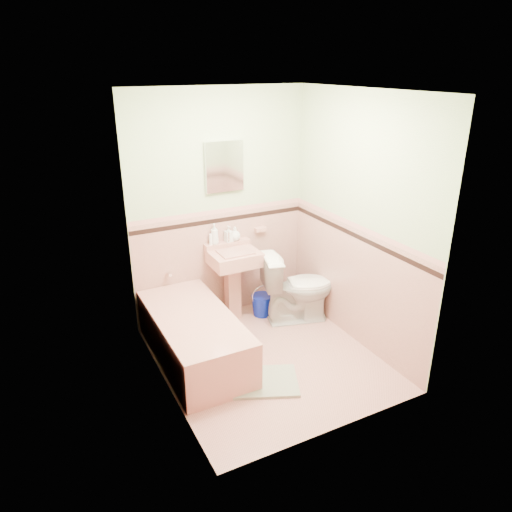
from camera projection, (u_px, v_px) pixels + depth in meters
name	position (u px, v px, depth m)	size (l,w,h in m)	color
floor	(268.00, 359.00, 4.70)	(2.20, 2.20, 0.00)	tan
ceiling	(270.00, 90.00, 3.76)	(2.20, 2.20, 0.00)	white
wall_back	(220.00, 208.00, 5.14)	(2.50, 2.50, 0.00)	#F1E4C4
wall_front	(345.00, 288.00, 3.32)	(2.50, 2.50, 0.00)	#F1E4C4
wall_left	(159.00, 259.00, 3.81)	(2.50, 2.50, 0.00)	#F1E4C4
wall_right	(359.00, 223.00, 4.65)	(2.50, 2.50, 0.00)	#F1E4C4
wainscot_back	(222.00, 264.00, 5.37)	(2.00, 2.00, 0.00)	tan
wainscot_front	(338.00, 365.00, 3.58)	(2.00, 2.00, 0.00)	tan
wainscot_left	(166.00, 329.00, 4.06)	(2.20, 2.20, 0.00)	tan
wainscot_right	(353.00, 284.00, 4.89)	(2.20, 2.20, 0.00)	tan
accent_back	(221.00, 220.00, 5.17)	(2.00, 2.00, 0.00)	black
accent_front	(342.00, 303.00, 3.39)	(2.00, 2.00, 0.00)	black
accent_left	(162.00, 273.00, 3.86)	(2.20, 2.20, 0.00)	black
accent_right	(356.00, 236.00, 4.69)	(2.20, 2.20, 0.00)	black
cap_back	(221.00, 211.00, 5.13)	(2.00, 2.00, 0.00)	tan
cap_front	(343.00, 290.00, 3.35)	(2.00, 2.00, 0.00)	tan
cap_left	(161.00, 262.00, 3.82)	(2.20, 2.20, 0.00)	tan
cap_right	(357.00, 226.00, 4.66)	(2.20, 2.20, 0.00)	tan
bathtub	(194.00, 339.00, 4.62)	(0.70, 1.50, 0.45)	tan
tub_faucet	(169.00, 273.00, 5.06)	(0.04, 0.04, 0.12)	silver
sink	(235.00, 286.00, 5.27)	(0.52, 0.48, 0.82)	tan
sink_faucet	(229.00, 236.00, 5.19)	(0.02, 0.02, 0.10)	silver
medicine_cabinet	(224.00, 167.00, 4.96)	(0.42, 0.04, 0.53)	white
soap_dish	(260.00, 229.00, 5.41)	(0.13, 0.08, 0.04)	tan
soap_bottle_left	(214.00, 234.00, 5.14)	(0.09, 0.09, 0.23)	#B2B2B2
soap_bottle_mid	(229.00, 234.00, 5.22)	(0.08, 0.08, 0.18)	#B2B2B2
soap_bottle_right	(235.00, 234.00, 5.26)	(0.12, 0.12, 0.15)	#B2B2B2
tube	(211.00, 239.00, 5.14)	(0.04, 0.04, 0.12)	white
toilet	(298.00, 287.00, 5.28)	(0.45, 0.78, 0.80)	white
bucket	(262.00, 305.00, 5.48)	(0.25, 0.25, 0.25)	#081A9A
bath_mat	(259.00, 382.00, 4.34)	(0.70, 0.46, 0.03)	gray
shoe	(238.00, 375.00, 4.35)	(0.15, 0.07, 0.06)	#BF1E59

